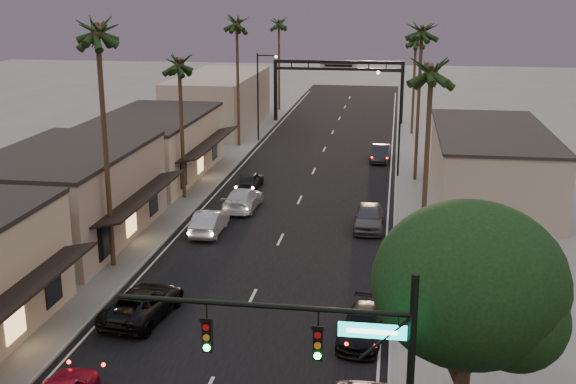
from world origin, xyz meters
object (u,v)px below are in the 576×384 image
(palm_lb, at_px, (97,25))
(curbside_black, at_px, (363,326))
(palm_far, at_px, (279,20))
(oncoming_pickup, at_px, (143,303))
(arch, at_px, (338,76))
(oncoming_silver, at_px, (210,222))
(streetlight_left, at_px, (260,90))
(palm_lc, at_px, (179,58))
(corner_tree, at_px, (471,290))
(streetlight_right, at_px, (397,114))
(traffic_signal, at_px, (342,360))
(palm_ra, at_px, (432,64))
(palm_ld, at_px, (237,20))
(palm_rc, at_px, (416,36))
(palm_rb, at_px, (422,26))

(palm_lb, distance_m, curbside_black, 20.37)
(palm_far, bearing_deg, oncoming_pickup, -86.66)
(arch, bearing_deg, oncoming_silver, -96.50)
(streetlight_left, height_order, oncoming_silver, streetlight_left)
(palm_lc, distance_m, palm_far, 42.01)
(corner_tree, distance_m, streetlight_right, 37.64)
(traffic_signal, height_order, palm_ra, palm_ra)
(palm_far, bearing_deg, palm_ra, -72.62)
(oncoming_pickup, relative_size, curbside_black, 1.17)
(streetlight_left, xyz_separation_m, palm_ra, (15.52, -34.00, 6.11))
(traffic_signal, bearing_deg, palm_lb, 128.44)
(palm_ld, relative_size, oncoming_silver, 3.07)
(palm_ra, relative_size, curbside_black, 2.89)
(palm_lb, distance_m, oncoming_pickup, 14.54)
(palm_rc, bearing_deg, palm_lc, -121.56)
(palm_lb, height_order, curbside_black, palm_lb)
(palm_lb, bearing_deg, palm_rb, 51.98)
(palm_rc, bearing_deg, curbside_black, -93.26)
(palm_far, bearing_deg, curbside_black, -77.31)
(palm_far, height_order, oncoming_pickup, palm_far)
(traffic_signal, bearing_deg, palm_rc, 87.22)
(palm_far, bearing_deg, palm_rb, -63.57)
(streetlight_left, height_order, palm_far, palm_far)
(arch, height_order, streetlight_right, streetlight_right)
(palm_ra, bearing_deg, palm_ld, 119.02)
(arch, distance_m, oncoming_pickup, 54.43)
(traffic_signal, xyz_separation_m, streetlight_right, (1.23, 41.00, 0.25))
(streetlight_left, relative_size, palm_lb, 0.59)
(palm_ld, xyz_separation_m, curbside_black, (14.43, -39.70, -11.75))
(streetlight_right, height_order, palm_rb, palm_rb)
(corner_tree, xyz_separation_m, palm_rc, (-0.88, 56.55, 4.49))
(palm_far, relative_size, curbside_black, 2.89)
(palm_rb, bearing_deg, palm_rc, 90.00)
(palm_lc, relative_size, oncoming_pickup, 2.29)
(palm_lb, xyz_separation_m, curbside_black, (14.43, -6.70, -12.72))
(arch, height_order, palm_ra, palm_ra)
(streetlight_right, bearing_deg, streetlight_left, 136.79)
(corner_tree, xyz_separation_m, palm_lb, (-18.08, 14.55, 7.41))
(streetlight_left, distance_m, oncoming_pickup, 42.33)
(corner_tree, height_order, palm_lb, palm_lb)
(traffic_signal, relative_size, palm_ra, 0.64)
(palm_ld, height_order, palm_rb, same)
(streetlight_right, relative_size, palm_rb, 0.63)
(curbside_black, bearing_deg, oncoming_pickup, -177.12)
(palm_rb, relative_size, oncoming_pickup, 2.67)
(arch, xyz_separation_m, streetlight_right, (6.92, -25.00, -0.20))
(palm_lc, height_order, oncoming_silver, palm_lc)
(palm_rb, height_order, curbside_black, palm_rb)
(arch, distance_m, streetlight_left, 13.85)
(corner_tree, height_order, palm_far, palm_far)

